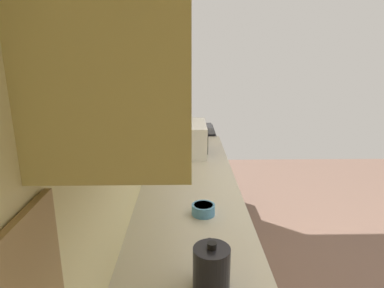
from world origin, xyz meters
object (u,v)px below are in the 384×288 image
Objects in this scene: microwave at (186,138)px; bowl at (203,209)px; oven_range at (187,167)px; kettle at (211,268)px.

bowl is (-1.16, -0.09, -0.10)m from microwave.
oven_range is 1.04m from microwave.
microwave is 1.74m from kettle.
microwave is 3.93× the size of bowl.
oven_range is 2.65m from kettle.
kettle is (-0.58, 0.00, 0.05)m from bowl.
oven_range is 2.08m from bowl.
oven_range is at bearing 1.80° from kettle.
bowl is (-2.02, -0.08, 0.48)m from oven_range.
microwave is at bearing 179.13° from oven_range.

